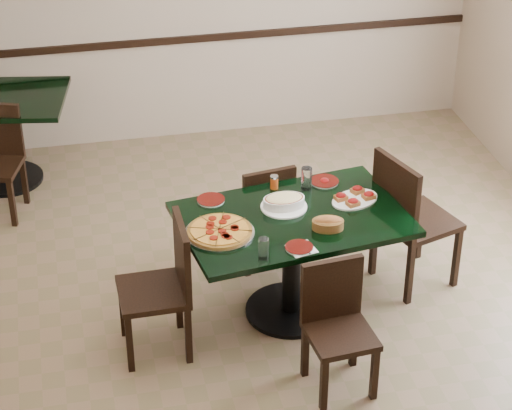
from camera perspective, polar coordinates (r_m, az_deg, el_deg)
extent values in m
plane|color=brown|center=(6.69, -0.25, -6.34)|extent=(5.50, 5.50, 0.00)
cube|color=black|center=(8.62, -4.03, 9.41)|extent=(5.00, 0.03, 0.06)
cube|color=black|center=(6.32, 2.11, -0.82)|extent=(1.53, 1.11, 0.04)
cylinder|color=black|center=(6.52, 2.05, -3.62)|extent=(0.12, 0.12, 0.71)
cylinder|color=black|center=(6.72, 1.99, -6.00)|extent=(0.61, 0.61, 0.03)
cylinder|color=black|center=(8.32, -14.34, 3.52)|extent=(0.12, 0.12, 0.71)
cylinder|color=black|center=(8.47, -14.04, 1.48)|extent=(0.59, 0.59, 0.03)
cube|color=black|center=(7.04, 0.24, -0.45)|extent=(0.44, 0.44, 0.04)
cube|color=black|center=(6.79, 0.77, 0.46)|extent=(0.38, 0.10, 0.41)
cube|color=black|center=(7.32, 0.94, -0.97)|extent=(0.05, 0.05, 0.37)
cube|color=black|center=(7.07, 1.92, -2.24)|extent=(0.05, 0.05, 0.37)
cube|color=black|center=(7.22, -1.41, -1.46)|extent=(0.05, 0.05, 0.37)
cube|color=black|center=(6.97, -0.50, -2.77)|extent=(0.05, 0.05, 0.37)
cube|color=black|center=(5.92, 4.86, -7.45)|extent=(0.41, 0.41, 0.04)
cube|color=black|center=(5.91, 4.34, -4.79)|extent=(0.38, 0.08, 0.41)
cube|color=black|center=(5.89, 3.90, -10.21)|extent=(0.04, 0.04, 0.37)
cube|color=black|center=(6.12, 2.82, -8.35)|extent=(0.04, 0.04, 0.37)
cube|color=black|center=(5.99, 6.78, -9.56)|extent=(0.04, 0.04, 0.37)
cube|color=black|center=(6.21, 5.60, -7.76)|extent=(0.04, 0.04, 0.37)
cube|color=black|center=(6.86, 9.22, -0.92)|extent=(0.59, 0.59, 0.04)
cube|color=black|center=(6.60, 7.98, 0.57)|extent=(0.18, 0.45, 0.50)
cube|color=black|center=(6.98, 11.38, -2.96)|extent=(0.05, 0.05, 0.46)
cube|color=black|center=(6.75, 8.77, -3.96)|extent=(0.05, 0.05, 0.46)
cube|color=black|center=(7.23, 9.32, -1.43)|extent=(0.05, 0.05, 0.46)
cube|color=black|center=(7.01, 6.74, -2.34)|extent=(0.05, 0.05, 0.46)
cube|color=black|center=(6.20, -5.91, -4.99)|extent=(0.43, 0.43, 0.04)
cube|color=black|center=(6.07, -4.24, -2.88)|extent=(0.05, 0.42, 0.45)
cube|color=black|center=(6.46, -7.63, -5.90)|extent=(0.04, 0.04, 0.41)
cube|color=black|center=(6.49, -4.43, -5.49)|extent=(0.04, 0.04, 0.41)
cube|color=black|center=(6.18, -7.23, -7.87)|extent=(0.04, 0.04, 0.41)
cube|color=black|center=(6.21, -3.88, -7.44)|extent=(0.04, 0.04, 0.41)
cube|color=black|center=(7.75, -13.76, 0.09)|extent=(0.05, 0.05, 0.39)
cube|color=black|center=(8.02, -13.09, 1.33)|extent=(0.05, 0.05, 0.39)
cylinder|color=#B8B7BF|center=(6.13, -2.09, -1.59)|extent=(0.43, 0.43, 0.01)
cylinder|color=#8C5E1E|center=(6.13, -2.09, -1.50)|extent=(0.40, 0.40, 0.02)
cylinder|color=gold|center=(6.12, -2.10, -1.41)|extent=(0.36, 0.36, 0.01)
cylinder|color=white|center=(6.40, 1.60, -0.10)|extent=(0.30, 0.30, 0.01)
ellipsoid|color=beige|center=(6.36, 1.61, 0.39)|extent=(0.24, 0.16, 0.04)
ellipsoid|color=#B46B31|center=(6.17, 4.14, -0.92)|extent=(0.18, 0.11, 0.07)
cylinder|color=white|center=(6.00, 2.48, -2.45)|extent=(0.17, 0.17, 0.01)
cylinder|color=#3D0704|center=(5.99, 2.48, -2.40)|extent=(0.17, 0.17, 0.00)
cylinder|color=white|center=(6.69, 3.93, 1.34)|extent=(0.19, 0.19, 0.01)
cylinder|color=#3D0704|center=(6.69, 3.93, 1.39)|extent=(0.19, 0.19, 0.00)
ellipsoid|color=maroon|center=(6.69, 3.93, 1.42)|extent=(0.06, 0.06, 0.03)
cylinder|color=white|center=(6.47, -2.60, 0.28)|extent=(0.18, 0.18, 0.01)
cylinder|color=#3D0704|center=(6.47, -2.60, 0.33)|extent=(0.18, 0.18, 0.00)
cube|color=white|center=(5.99, 2.62, -2.51)|extent=(0.18, 0.18, 0.00)
cube|color=#B8B7BF|center=(6.00, 2.81, -2.46)|extent=(0.05, 0.14, 0.00)
cylinder|color=white|center=(6.58, 2.91, 1.52)|extent=(0.07, 0.07, 0.16)
cylinder|color=white|center=(5.87, 0.44, -2.48)|extent=(0.06, 0.06, 0.14)
cylinder|color=#B34D13|center=(6.59, 1.05, 1.28)|extent=(0.05, 0.05, 0.08)
cylinder|color=#B8B7BF|center=(6.57, 1.05, 1.62)|extent=(0.05, 0.05, 0.01)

